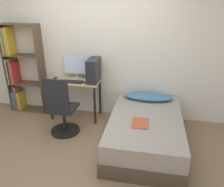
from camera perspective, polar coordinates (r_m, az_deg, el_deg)
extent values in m
plane|color=#846647|center=(3.39, -9.08, -16.85)|extent=(14.00, 14.00, 0.00)
cube|color=silver|center=(4.19, -3.08, 10.54)|extent=(8.00, 0.05, 2.50)
cube|color=tan|center=(4.20, -9.77, 3.25)|extent=(0.98, 0.51, 0.02)
cylinder|color=black|center=(4.34, -15.80, -2.13)|extent=(0.04, 0.04, 0.75)
cylinder|color=black|center=(4.04, -4.52, -3.21)|extent=(0.04, 0.04, 0.75)
cylinder|color=black|center=(4.68, -13.66, -0.05)|extent=(0.04, 0.04, 0.75)
cylinder|color=black|center=(4.40, -3.15, -0.89)|extent=(0.04, 0.04, 0.75)
cube|color=brown|center=(4.92, -25.36, 5.86)|extent=(0.02, 0.29, 1.77)
cube|color=brown|center=(4.54, -17.83, 5.67)|extent=(0.02, 0.29, 1.77)
cube|color=brown|center=(5.03, -20.29, -3.76)|extent=(0.71, 0.29, 0.02)
cube|color=brown|center=(4.81, -21.24, 2.47)|extent=(0.71, 0.29, 0.02)
cube|color=brown|center=(4.65, -22.28, 9.21)|extent=(0.71, 0.29, 0.02)
cube|color=brown|center=(4.56, -23.42, 16.30)|extent=(0.71, 0.29, 0.02)
cube|color=green|center=(5.12, -23.74, -1.36)|extent=(0.04, 0.25, 0.38)
cube|color=#7A338E|center=(5.07, -23.44, -0.67)|extent=(0.04, 0.25, 0.53)
cube|color=brown|center=(5.05, -23.05, -0.79)|extent=(0.03, 0.25, 0.51)
cube|color=gold|center=(5.05, -22.54, -1.51)|extent=(0.03, 0.25, 0.38)
cube|color=beige|center=(4.92, -25.01, 5.47)|extent=(0.02, 0.25, 0.50)
cube|color=black|center=(4.91, -24.62, 5.09)|extent=(0.03, 0.25, 0.43)
cube|color=brown|center=(4.87, -24.33, 5.58)|extent=(0.04, 0.25, 0.52)
cube|color=red|center=(4.86, -23.88, 5.13)|extent=(0.04, 0.25, 0.44)
cube|color=gold|center=(4.79, -26.19, 12.27)|extent=(0.03, 0.25, 0.53)
cube|color=teal|center=(4.77, -25.81, 12.25)|extent=(0.03, 0.25, 0.52)
cube|color=orange|center=(4.74, -25.37, 12.27)|extent=(0.04, 0.25, 0.51)
cube|color=gold|center=(4.72, -24.98, 12.38)|extent=(0.03, 0.25, 0.53)
cylinder|color=black|center=(4.05, -12.07, -9.42)|extent=(0.51, 0.51, 0.03)
cylinder|color=black|center=(3.94, -12.34, -6.66)|extent=(0.05, 0.05, 0.42)
cube|color=black|center=(3.83, -12.63, -3.68)|extent=(0.44, 0.44, 0.04)
cube|color=black|center=(3.54, -14.30, -0.74)|extent=(0.40, 0.03, 0.57)
cube|color=#4C3D2D|center=(3.66, 8.55, -11.19)|extent=(1.14, 1.82, 0.22)
cube|color=gray|center=(3.53, 8.79, -7.83)|extent=(1.10, 1.79, 0.27)
ellipsoid|color=teal|center=(4.02, 9.39, -0.75)|extent=(0.87, 0.36, 0.11)
cube|color=#B24C2D|center=(3.25, 7.36, -7.67)|extent=(0.24, 0.32, 0.01)
cylinder|color=#B7B7BC|center=(4.33, -9.11, 4.14)|extent=(0.17, 0.17, 0.01)
cylinder|color=#B7B7BC|center=(4.32, -9.15, 4.72)|extent=(0.04, 0.04, 0.08)
cube|color=#B7B7BC|center=(4.26, -9.30, 7.35)|extent=(0.50, 0.01, 0.35)
cube|color=silver|center=(4.26, -9.34, 7.32)|extent=(0.48, 0.01, 0.33)
cube|color=black|center=(4.11, -10.37, 3.05)|extent=(0.39, 0.14, 0.02)
cube|color=#232328|center=(4.03, -4.82, 6.07)|extent=(0.18, 0.43, 0.43)
ellipsoid|color=black|center=(4.03, -7.07, 2.86)|extent=(0.06, 0.09, 0.02)
cube|color=black|center=(4.37, -14.75, 3.82)|extent=(0.07, 0.14, 0.01)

